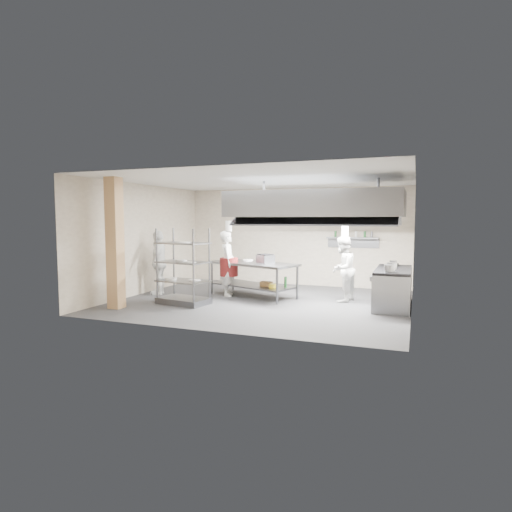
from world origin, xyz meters
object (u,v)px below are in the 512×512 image
at_px(chef_plating, 159,262).
at_px(stockpot, 392,266).
at_px(pass_rack, 183,266).
at_px(chef_line, 343,269).
at_px(island, 253,280).
at_px(cooking_range, 393,289).
at_px(chef_head, 228,263).
at_px(griddle, 265,259).

bearing_deg(chef_plating, stockpot, 74.80).
distance_m(pass_rack, stockpot, 4.92).
bearing_deg(chef_line, island, -72.88).
bearing_deg(chef_line, stockpot, 86.37).
xyz_separation_m(chef_plating, stockpot, (6.05, 0.32, 0.11)).
xyz_separation_m(pass_rack, cooking_range, (4.78, 1.42, -0.50)).
height_order(island, pass_rack, pass_rack).
height_order(chef_head, chef_line, chef_head).
relative_size(pass_rack, chef_plating, 1.05).
distance_m(chef_plating, griddle, 2.93).
bearing_deg(cooking_range, chef_head, -179.36).
height_order(pass_rack, cooking_range, pass_rack).
height_order(chef_line, chef_plating, chef_plating).
bearing_deg(chef_line, chef_head, -71.32).
distance_m(pass_rack, chef_head, 1.49).
height_order(cooking_range, chef_plating, chef_plating).
distance_m(island, griddle, 0.65).
bearing_deg(stockpot, pass_rack, -165.06).
relative_size(cooking_range, chef_plating, 1.15).
height_order(cooking_range, chef_head, chef_head).
xyz_separation_m(cooking_range, griddle, (-3.20, 0.09, 0.59)).
bearing_deg(pass_rack, stockpot, 24.61).
relative_size(pass_rack, griddle, 4.34).
bearing_deg(griddle, island, -139.69).
relative_size(island, chef_line, 1.48).
distance_m(chef_head, chef_plating, 1.91).
bearing_deg(island, chef_head, -149.88).
distance_m(cooking_range, chef_line, 1.30).
distance_m(pass_rack, cooking_range, 5.01).
relative_size(cooking_range, griddle, 4.74).
bearing_deg(chef_head, griddle, -105.75).
xyz_separation_m(island, chef_line, (2.33, 0.14, 0.36)).
relative_size(cooking_range, chef_line, 1.22).
distance_m(island, cooking_range, 3.54).
relative_size(island, cooking_range, 1.21).
distance_m(chef_head, griddle, 1.04).
bearing_deg(cooking_range, chef_line, 170.04).
bearing_deg(island, chef_line, 23.27).
bearing_deg(chef_plating, chef_line, 79.84).
distance_m(pass_rack, chef_line, 3.92).
bearing_deg(cooking_range, chef_plating, -175.52).
xyz_separation_m(chef_line, stockpot, (1.18, -0.37, 0.16)).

